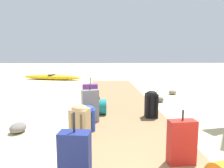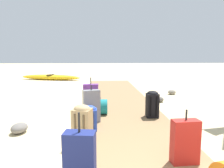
% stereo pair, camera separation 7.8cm
% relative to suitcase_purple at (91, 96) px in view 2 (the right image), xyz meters
% --- Properties ---
extents(ground_plane, '(60.00, 60.00, 0.00)m').
position_rel_suitcase_purple_xyz_m(ground_plane, '(0.77, -0.30, -0.40)').
color(ground_plane, '#CCB789').
extents(boardwalk, '(1.95, 10.21, 0.08)m').
position_rel_suitcase_purple_xyz_m(boardwalk, '(0.77, 0.72, -0.36)').
color(boardwalk, olive).
rests_on(boardwalk, ground).
extents(suitcase_purple, '(0.39, 0.23, 0.82)m').
position_rel_suitcase_purple_xyz_m(suitcase_purple, '(0.00, 0.00, 0.00)').
color(suitcase_purple, '#6B2D84').
rests_on(suitcase_purple, boardwalk).
extents(suitcase_navy, '(0.35, 0.23, 0.82)m').
position_rel_suitcase_purple_xyz_m(suitcase_navy, '(0.01, -3.32, -0.02)').
color(suitcase_navy, navy).
rests_on(suitcase_navy, boardwalk).
extents(duffel_bag_teal, '(0.48, 0.36, 0.47)m').
position_rel_suitcase_purple_xyz_m(duffel_bag_teal, '(0.17, -0.55, -0.14)').
color(duffel_bag_teal, '#197A7F').
rests_on(duffel_bag_teal, boardwalk).
extents(suitcase_grey, '(0.38, 0.26, 0.79)m').
position_rel_suitcase_purple_xyz_m(suitcase_grey, '(0.06, -1.14, 0.02)').
color(suitcase_grey, slate).
rests_on(suitcase_grey, boardwalk).
extents(backpack_tan, '(0.35, 0.32, 0.61)m').
position_rel_suitcase_purple_xyz_m(backpack_tan, '(-0.06, -2.13, -0.00)').
color(backpack_tan, tan).
rests_on(backpack_tan, boardwalk).
extents(backpack_blue, '(0.30, 0.25, 0.47)m').
position_rel_suitcase_purple_xyz_m(backpack_blue, '(0.03, -1.61, -0.07)').
color(backpack_blue, '#2847B7').
rests_on(backpack_blue, boardwalk).
extents(suitcase_red, '(0.36, 0.19, 0.72)m').
position_rel_suitcase_purple_xyz_m(suitcase_red, '(1.33, -2.92, -0.03)').
color(suitcase_red, red).
rests_on(suitcase_red, boardwalk).
extents(backpack_black, '(0.27, 0.27, 0.60)m').
position_rel_suitcase_purple_xyz_m(backpack_black, '(1.41, -0.86, -0.01)').
color(backpack_black, black).
rests_on(backpack_black, boardwalk).
extents(kayak, '(3.65, 1.48, 0.32)m').
position_rel_suitcase_purple_xyz_m(kayak, '(-2.64, 7.05, -0.25)').
color(kayak, gold).
rests_on(kayak, ground).
extents(rock_right_mid, '(0.30, 0.30, 0.14)m').
position_rel_suitcase_purple_xyz_m(rock_right_mid, '(2.00, 1.87, -0.33)').
color(rock_right_mid, '#5B5651').
rests_on(rock_right_mid, ground).
extents(rock_left_near, '(0.34, 0.41, 0.19)m').
position_rel_suitcase_purple_xyz_m(rock_left_near, '(-1.31, -1.48, -0.31)').
color(rock_left_near, slate).
rests_on(rock_left_near, ground).
extents(rock_right_near, '(0.33, 0.33, 0.16)m').
position_rel_suitcase_purple_xyz_m(rock_right_near, '(2.13, 0.97, -0.32)').
color(rock_right_near, '#5B5651').
rests_on(rock_right_near, ground).
extents(rock_right_far, '(0.38, 0.36, 0.18)m').
position_rel_suitcase_purple_xyz_m(rock_right_far, '(2.93, 2.21, -0.31)').
color(rock_right_far, gray).
rests_on(rock_right_far, ground).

